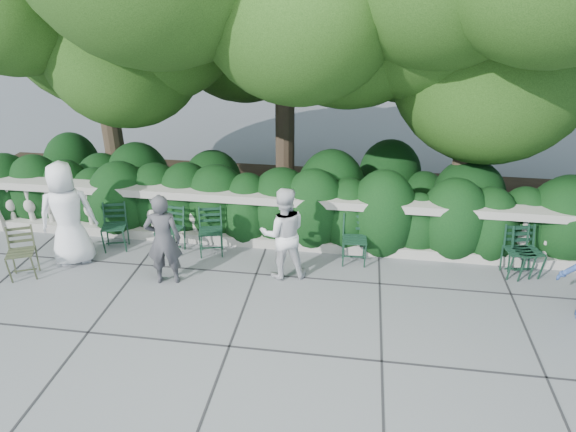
# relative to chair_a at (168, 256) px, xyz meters

# --- Properties ---
(ground) EXTENTS (90.00, 90.00, 0.00)m
(ground) POSITION_rel_chair_a_xyz_m (2.14, -1.17, 0.00)
(ground) COLOR #595B61
(ground) RESTS_ON ground
(balustrade) EXTENTS (12.00, 0.44, 1.00)m
(balustrade) POSITION_rel_chair_a_xyz_m (2.14, 0.63, 0.49)
(balustrade) COLOR #9E998E
(balustrade) RESTS_ON ground
(shrub_hedge) EXTENTS (15.00, 2.60, 1.70)m
(shrub_hedge) POSITION_rel_chair_a_xyz_m (2.14, 1.83, 0.00)
(shrub_hedge) COLOR black
(shrub_hedge) RESTS_ON ground
(tree_canopy) EXTENTS (15.04, 6.52, 6.78)m
(tree_canopy) POSITION_rel_chair_a_xyz_m (2.83, 2.03, 3.96)
(tree_canopy) COLOR #3F3023
(tree_canopy) RESTS_ON ground
(chair_a) EXTENTS (0.51, 0.54, 0.84)m
(chair_a) POSITION_rel_chair_a_xyz_m (0.00, 0.00, 0.00)
(chair_a) COLOR black
(chair_a) RESTS_ON ground
(chair_b) EXTENTS (0.55, 0.58, 0.84)m
(chair_b) POSITION_rel_chair_a_xyz_m (-0.94, -0.03, 0.00)
(chair_b) COLOR black
(chair_b) RESTS_ON ground
(chair_c) EXTENTS (0.55, 0.57, 0.84)m
(chair_c) POSITION_rel_chair_a_xyz_m (0.78, 0.04, 0.00)
(chair_c) COLOR black
(chair_c) RESTS_ON ground
(chair_d) EXTENTS (0.47, 0.51, 0.84)m
(chair_d) POSITION_rel_chair_a_xyz_m (3.21, 0.09, 0.00)
(chair_d) COLOR black
(chair_d) RESTS_ON ground
(chair_e) EXTENTS (0.51, 0.55, 0.84)m
(chair_e) POSITION_rel_chair_a_xyz_m (5.85, 0.08, 0.00)
(chair_e) COLOR black
(chair_e) RESTS_ON ground
(chair_f) EXTENTS (0.57, 0.60, 0.84)m
(chair_f) POSITION_rel_chair_a_xyz_m (6.00, 0.08, 0.00)
(chair_f) COLOR black
(chair_f) RESTS_ON ground
(chair_weathered) EXTENTS (0.59, 0.62, 0.84)m
(chair_weathered) POSITION_rel_chair_a_xyz_m (-1.99, -1.10, 0.00)
(chair_weathered) COLOR black
(chair_weathered) RESTS_ON ground
(person_businessman) EXTENTS (1.03, 0.88, 1.78)m
(person_businessman) POSITION_rel_chair_a_xyz_m (-1.48, -0.39, 0.89)
(person_businessman) COLOR white
(person_businessman) RESTS_ON ground
(person_woman_grey) EXTENTS (0.62, 0.47, 1.51)m
(person_woman_grey) POSITION_rel_chair_a_xyz_m (0.28, -0.77, 0.75)
(person_woman_grey) COLOR #3E3E43
(person_woman_grey) RESTS_ON ground
(person_casual_man) EXTENTS (0.87, 0.75, 1.53)m
(person_casual_man) POSITION_rel_chair_a_xyz_m (2.09, -0.32, 0.77)
(person_casual_man) COLOR silver
(person_casual_man) RESTS_ON ground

